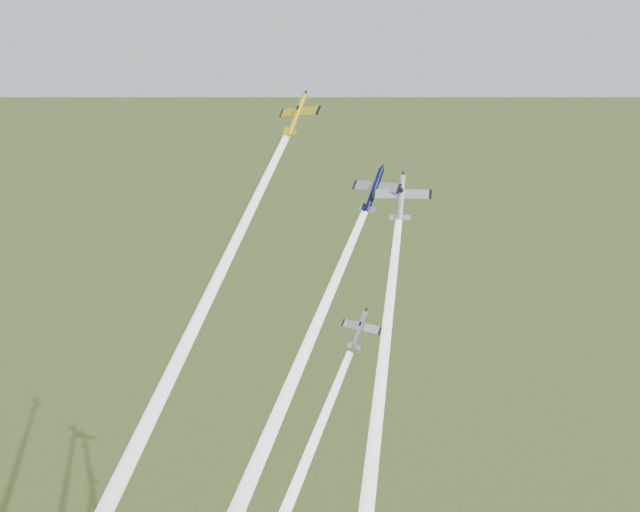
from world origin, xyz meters
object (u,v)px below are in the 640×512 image
at_px(plane_navy, 374,190).
at_px(plane_silver_right, 401,198).
at_px(plane_yellow, 297,115).
at_px(plane_silver_low, 360,330).

bearing_deg(plane_navy, plane_silver_right, 5.71).
bearing_deg(plane_silver_right, plane_navy, 155.78).
relative_size(plane_navy, plane_silver_right, 1.02).
height_order(plane_yellow, plane_silver_low, plane_yellow).
bearing_deg(plane_silver_right, plane_silver_low, -131.62).
relative_size(plane_yellow, plane_silver_low, 1.24).
height_order(plane_yellow, plane_navy, plane_yellow).
bearing_deg(plane_silver_low, plane_silver_right, 77.14).
distance_m(plane_navy, plane_silver_low, 18.69).
xyz_separation_m(plane_yellow, plane_silver_right, (17.39, -1.54, -9.20)).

